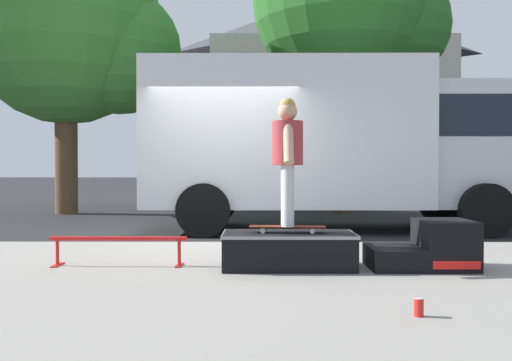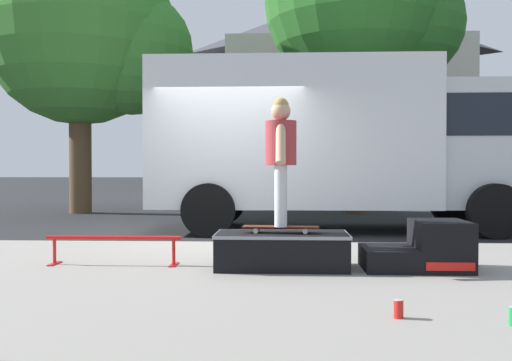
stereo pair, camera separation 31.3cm
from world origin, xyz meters
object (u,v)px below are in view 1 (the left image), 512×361
skate_box (289,249)px  street_tree_main (353,9)px  street_tree_neighbour (77,33)px  skateboard (287,227)px  grind_rail (118,244)px  soda_can_b (419,307)px  skater_kid (288,151)px  box_truck (337,139)px  kicker_ramp (429,248)px

skate_box → street_tree_main: (2.10, 8.92, 4.93)m
street_tree_main → street_tree_neighbour: street_tree_main is taller
street_tree_neighbour → skateboard: bearing=-60.4°
street_tree_main → street_tree_neighbour: size_ratio=1.08×
grind_rail → skateboard: 1.78m
skateboard → soda_can_b: skateboard is taller
skater_kid → box_truck: 4.94m
skateboard → street_tree_main: street_tree_main is taller
skate_box → street_tree_main: 10.40m
skate_box → street_tree_main: size_ratio=0.18×
skateboard → skater_kid: size_ratio=0.60×
skater_kid → box_truck: box_truck is taller
kicker_ramp → grind_rail: 3.22m
skate_box → grind_rail: skate_box is taller
box_truck → skateboard: bearing=-103.5°
skateboard → box_truck: bearing=76.5°
soda_can_b → street_tree_neighbour: (-5.71, 10.58, 4.38)m
skater_kid → street_tree_neighbour: street_tree_neighbour is taller
kicker_ramp → grind_rail: size_ratio=0.72×
kicker_ramp → skater_kid: bearing=179.4°
skater_kid → soda_can_b: bearing=-67.4°
grind_rail → soda_can_b: size_ratio=11.43×
skateboard → soda_can_b: bearing=-67.4°
skater_kid → street_tree_main: (2.11, 8.90, 3.92)m
street_tree_neighbour → kicker_ramp: bearing=-53.7°
soda_can_b → street_tree_main: bearing=83.2°
box_truck → street_tree_neighbour: bearing=147.5°
skateboard → street_tree_neighbour: bearing=119.6°
soda_can_b → kicker_ramp: bearing=71.6°
soda_can_b → skater_kid: bearing=112.6°
grind_rail → box_truck: 5.67m
skater_kid → soda_can_b: 2.39m
soda_can_b → skateboard: bearing=112.6°
skate_box → grind_rail: 1.78m
skater_kid → box_truck: (1.15, 4.78, 0.38)m
grind_rail → skater_kid: bearing=-3.7°
grind_rail → street_tree_neighbour: (-3.14, 8.53, 4.21)m
grind_rail → skate_box: bearing=-4.1°
kicker_ramp → skater_kid: (-1.45, 0.02, 1.00)m
skate_box → box_truck: (1.14, 4.80, 1.39)m
box_truck → street_tree_main: street_tree_main is taller
skate_box → street_tree_neighbour: bearing=119.6°
box_truck → street_tree_main: bearing=76.9°
box_truck → street_tree_neighbour: 7.73m
skateboard → street_tree_main: bearing=76.7°
skater_kid → street_tree_main: size_ratio=0.17×
skateboard → box_truck: 5.06m
grind_rail → skateboard: bearing=-3.7°
skate_box → box_truck: bearing=76.7°
skate_box → soda_can_b: 2.09m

